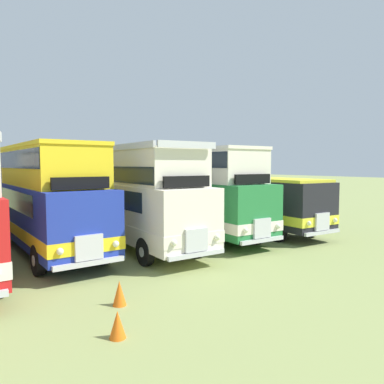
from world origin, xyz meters
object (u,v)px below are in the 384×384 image
Objects in this scene: bus_fifth_in_row at (193,188)px; cone_mid_row at (119,293)px; bus_third_in_row at (46,194)px; cone_near_end at (118,325)px; bus_fourth_in_row at (132,194)px; bus_sixth_in_row at (243,198)px.

cone_mid_row is (-7.23, -7.00, -2.14)m from bus_fifth_in_row.
cone_mid_row is (0.07, -7.36, -2.14)m from bus_third_in_row.
bus_third_in_row reaches higher than cone_near_end.
bus_fourth_in_row is 17.80× the size of cone_near_end.
cone_mid_row is at bearing -89.44° from bus_third_in_row.
bus_third_in_row is at bearing 85.50° from cone_near_end.
bus_fifth_in_row is (3.65, 0.27, 0.11)m from bus_fourth_in_row.
bus_third_in_row is at bearing 170.24° from bus_fourth_in_row.
bus_fifth_in_row is at bearing -2.81° from bus_third_in_row.
cone_mid_row is at bearing -135.94° from bus_fifth_in_row.
bus_third_in_row is 9.33m from cone_near_end.
bus_third_in_row is at bearing 90.56° from cone_mid_row.
bus_sixth_in_row is (10.95, -0.23, -0.71)m from bus_third_in_row.
cone_near_end is (-8.02, -8.69, -2.17)m from bus_fifth_in_row.
cone_near_end is at bearing -114.85° from cone_mid_row.
bus_fourth_in_row is at bearing -176.87° from bus_sixth_in_row.
bus_third_in_row is 16.52× the size of cone_near_end.
bus_sixth_in_row reaches higher than cone_mid_row.
bus_third_in_row is 3.71m from bus_fourth_in_row.
bus_fifth_in_row is 10.29m from cone_mid_row.
bus_third_in_row reaches higher than cone_mid_row.
cone_mid_row reaches higher than cone_near_end.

